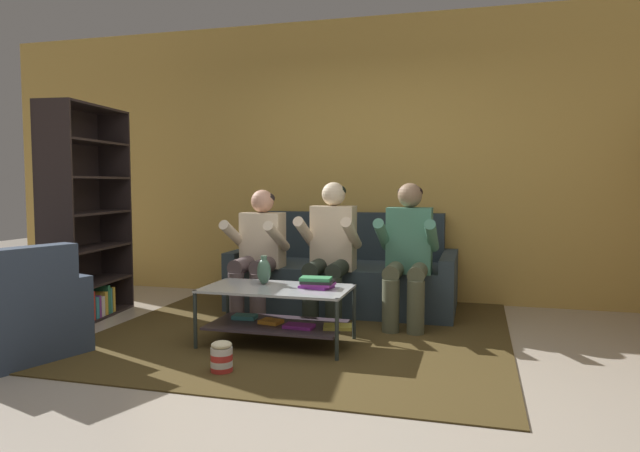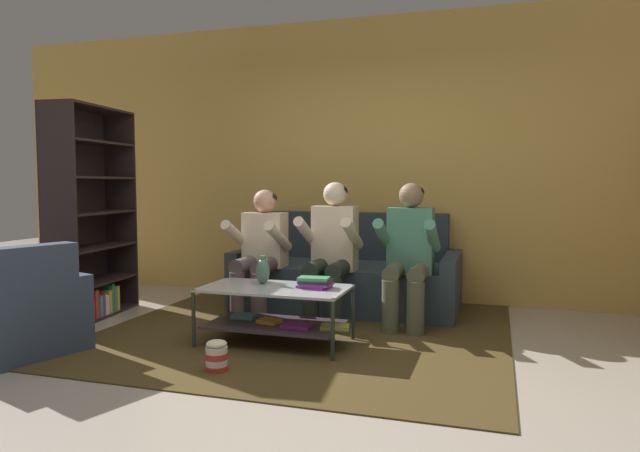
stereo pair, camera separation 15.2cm
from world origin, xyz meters
name	(u,v)px [view 1 (the left image)]	position (x,y,z in m)	size (l,w,h in m)	color
ground	(282,369)	(0.00, 0.00, 0.00)	(16.80, 16.80, 0.00)	#B6A998
back_partition	(359,160)	(0.00, 2.46, 1.45)	(8.40, 0.12, 2.90)	gold
couch	(345,277)	(-0.02, 1.93, 0.29)	(2.11, 0.98, 0.91)	#32414A
person_seated_left	(258,247)	(-0.70, 1.35, 0.63)	(0.50, 0.58, 1.15)	#5A4B4B
person_seated_middle	(330,246)	(-0.02, 1.35, 0.66)	(0.50, 0.58, 1.22)	#262D23
person_seated_right	(408,248)	(0.65, 1.35, 0.66)	(0.50, 0.58, 1.21)	#56593F
coffee_table	(278,308)	(-0.21, 0.52, 0.28)	(1.13, 0.59, 0.43)	#B4BBBD
area_rug	(311,326)	(-0.12, 1.09, 0.01)	(3.19, 3.35, 0.01)	#4A3A1B
vase	(264,271)	(-0.36, 0.62, 0.54)	(0.11, 0.11, 0.22)	#4A7259
book_stack	(317,283)	(0.07, 0.57, 0.47)	(0.26, 0.21, 0.08)	purple
bookshelf	(82,233)	(-2.18, 0.86, 0.77)	(0.44, 0.99, 1.89)	black
armchair	(8,318)	(-1.91, -0.28, 0.28)	(1.03, 1.05, 0.79)	#323E50
popcorn_tub	(222,357)	(-0.35, -0.18, 0.10)	(0.14, 0.14, 0.21)	red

